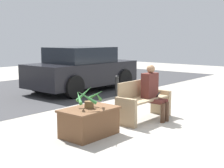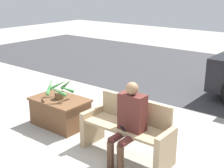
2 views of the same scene
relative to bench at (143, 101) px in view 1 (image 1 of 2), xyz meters
name	(u,v)px [view 1 (image 1 of 2)]	position (x,y,z in m)	size (l,w,h in m)	color
ground_plane	(158,125)	(-0.15, -0.51, -0.42)	(30.00, 30.00, 0.00)	#9E998E
road_surface	(8,94)	(-0.15, 5.32, -0.42)	(20.00, 6.00, 0.01)	#38383A
bench	(143,101)	(0.00, 0.00, 0.00)	(1.48, 0.52, 0.88)	tan
person_seated	(153,89)	(0.14, -0.17, 0.27)	(0.39, 0.57, 1.24)	#51231E
planter_box	(89,121)	(-1.64, 0.09, -0.14)	(1.07, 0.70, 0.53)	brown
potted_plant	(89,99)	(-1.64, 0.09, 0.29)	(0.57, 0.58, 0.40)	brown
parked_car	(82,69)	(1.97, 3.93, 0.34)	(4.03, 1.98, 1.53)	black
bollard_post	(117,87)	(1.52, 1.99, -0.04)	(0.12, 0.12, 0.72)	black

